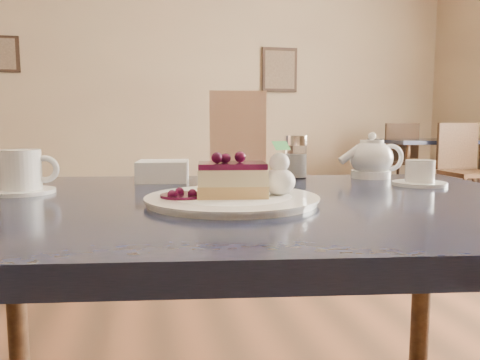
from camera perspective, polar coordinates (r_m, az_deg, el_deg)
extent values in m
cube|color=tan|center=(5.84, -12.83, 12.36)|extent=(8.00, 0.02, 3.00)
cube|color=black|center=(6.07, 4.85, 13.23)|extent=(0.45, 0.03, 0.55)
cube|color=#191B33|center=(0.90, -1.14, -3.58)|extent=(1.33, 0.98, 0.04)
cylinder|color=black|center=(1.44, -25.44, -16.20)|extent=(0.05, 0.05, 0.73)
cylinder|color=black|center=(1.47, 21.11, -15.48)|extent=(0.05, 0.05, 0.73)
cylinder|color=white|center=(0.84, -0.98, -2.43)|extent=(0.30, 0.30, 0.01)
cube|color=#E9D17F|center=(0.84, -0.98, -1.26)|extent=(0.13, 0.10, 0.02)
cube|color=beige|center=(0.84, -0.98, 0.47)|extent=(0.13, 0.10, 0.03)
cube|color=#3E0728|center=(0.83, -0.99, 1.80)|extent=(0.13, 0.10, 0.01)
ellipsoid|color=white|center=(0.86, 4.81, -0.21)|extent=(0.06, 0.06, 0.05)
cylinder|color=#3E0728|center=(0.84, -6.94, -1.92)|extent=(0.08, 0.08, 0.01)
cylinder|color=white|center=(1.06, -25.07, -1.25)|extent=(0.13, 0.13, 0.01)
cylinder|color=white|center=(1.06, -25.19, 1.16)|extent=(0.08, 0.08, 0.08)
torus|color=white|center=(1.05, -22.70, 1.23)|extent=(0.06, 0.01, 0.06)
cylinder|color=white|center=(1.17, 21.04, -0.41)|extent=(0.12, 0.12, 0.01)
cylinder|color=white|center=(1.17, 21.10, 1.04)|extent=(0.07, 0.07, 0.05)
ellipsoid|color=white|center=(1.29, 15.72, 2.37)|extent=(0.11, 0.11, 0.10)
cylinder|color=white|center=(1.28, 15.79, 4.77)|extent=(0.06, 0.06, 0.01)
cylinder|color=white|center=(1.25, 12.62, 2.35)|extent=(0.06, 0.02, 0.05)
cube|color=beige|center=(1.20, -0.28, 5.42)|extent=(0.15, 0.05, 0.23)
cylinder|color=white|center=(1.24, 6.81, 2.23)|extent=(0.06, 0.06, 0.09)
cylinder|color=silver|center=(1.24, 6.85, 4.83)|extent=(0.06, 0.06, 0.03)
cube|color=white|center=(1.19, -9.37, 1.10)|extent=(0.14, 0.14, 0.05)
cube|color=#191B33|center=(5.47, 21.84, 4.40)|extent=(1.03, 0.83, 0.04)
cylinder|color=black|center=(5.00, 19.66, -0.01)|extent=(0.04, 0.04, 0.71)
cylinder|color=black|center=(5.49, 27.19, 0.20)|extent=(0.04, 0.04, 0.71)
cylinder|color=black|center=(5.56, 16.21, 0.75)|extent=(0.04, 0.04, 0.71)
cylinder|color=black|center=(6.00, 23.34, 0.89)|extent=(0.04, 0.04, 0.71)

